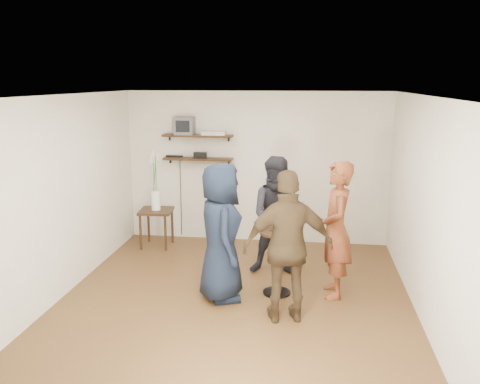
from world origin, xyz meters
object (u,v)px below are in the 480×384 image
Objects in this scene: radio at (200,155)px; person_plaid at (336,230)px; person_navy at (221,232)px; dvd_deck at (214,133)px; side_table at (156,216)px; drinks_table at (277,253)px; person_brown at (288,247)px; person_dark at (279,216)px; crt_monitor at (185,126)px.

person_plaid is (2.23, -2.09, -0.62)m from radio.
person_plaid reaches higher than person_navy.
dvd_deck is 1.71m from side_table.
person_brown reaches higher than drinks_table.
person_navy is at bearing -127.22° from person_dark.
crt_monitor reaches higher than person_dark.
side_table is at bearing 141.90° from drinks_table.
dvd_deck is 2.64m from person_navy.
dvd_deck is 0.46× the size of drinks_table.
person_navy is (1.03, -2.38, -1.13)m from crt_monitor.
dvd_deck is 0.23× the size of person_dark.
crt_monitor reaches higher than person_plaid.
crt_monitor reaches higher than person_brown.
dvd_deck reaches higher than person_navy.
radio is 3.11m from person_plaid.
side_table is at bearing 18.52° from person_navy.
crt_monitor is 2.49m from person_dark.
crt_monitor is 0.19× the size of person_dark.
crt_monitor is at bearing -69.44° from person_brown.
person_plaid is at bearing -29.40° from side_table.
radio is at bearing -137.47° from person_plaid.
drinks_table is at bearing -38.10° from side_table.
drinks_table is 0.82m from person_plaid.
person_navy is (-1.45, -0.29, -0.00)m from person_plaid.
person_dark is 0.97× the size of person_navy.
person_plaid is (2.90, -1.64, 0.36)m from side_table.
drinks_table is 0.49× the size of person_navy.
crt_monitor is 0.18× the size of person_plaid.
dvd_deck is 0.45m from radio.
person_brown reaches higher than person_dark.
radio is at bearing 133.09° from person_dark.
drinks_table is at bearing -60.06° from dvd_deck.
crt_monitor is 1.45× the size of radio.
person_navy is at bearing -53.06° from side_table.
crt_monitor is at bearing 180.00° from radio.
person_brown is (-0.58, -0.78, 0.01)m from person_plaid.
radio is 1.28m from side_table.
side_table is at bearing -146.45° from radio.
drinks_table is 0.50× the size of person_dark.
person_navy is 0.99× the size of person_brown.
drinks_table is at bearing -90.00° from person_navy.
dvd_deck is at bearing 25.93° from side_table.
crt_monitor is 3.12m from drinks_table.
side_table is 0.74× the size of drinks_table.
person_dark is (-0.04, 0.75, 0.31)m from drinks_table.
person_brown is (0.21, -1.47, 0.04)m from person_dark.
radio is 2.78m from drinks_table.
person_brown reaches higher than person_plaid.
person_brown is at bearing -46.11° from side_table.
person_brown is at bearing -84.88° from person_dark.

